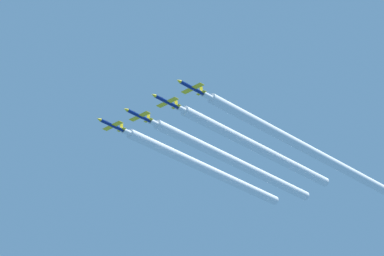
{
  "coord_description": "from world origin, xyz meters",
  "views": [
    {
      "loc": [
        -180.71,
        172.89,
        2.07
      ],
      "look_at": [
        -0.13,
        -17.31,
        141.56
      ],
      "focal_mm": 91.99,
      "sensor_mm": 36.0,
      "label": 1
    }
  ],
  "objects_px": {
    "jet_center": "(138,115)",
    "jet_inner_right": "(111,125)",
    "jet_far_left": "(191,87)",
    "jet_inner_left": "(166,101)"
  },
  "relations": [
    {
      "from": "jet_inner_left",
      "to": "jet_center",
      "type": "xyz_separation_m",
      "value": [
        11.41,
        0.13,
        -0.33
      ]
    },
    {
      "from": "jet_inner_left",
      "to": "jet_inner_right",
      "type": "xyz_separation_m",
      "value": [
        22.42,
        0.85,
        0.25
      ]
    },
    {
      "from": "jet_far_left",
      "to": "jet_inner_left",
      "type": "bearing_deg",
      "value": -2.98
    },
    {
      "from": "jet_inner_left",
      "to": "jet_inner_right",
      "type": "relative_size",
      "value": 1.0
    },
    {
      "from": "jet_center",
      "to": "jet_inner_right",
      "type": "bearing_deg",
      "value": 3.75
    },
    {
      "from": "jet_inner_right",
      "to": "jet_center",
      "type": "bearing_deg",
      "value": -176.25
    },
    {
      "from": "jet_far_left",
      "to": "jet_center",
      "type": "bearing_deg",
      "value": -1.08
    },
    {
      "from": "jet_center",
      "to": "jet_inner_left",
      "type": "bearing_deg",
      "value": -179.34
    },
    {
      "from": "jet_far_left",
      "to": "jet_inner_right",
      "type": "distance_m",
      "value": 32.92
    },
    {
      "from": "jet_inner_left",
      "to": "jet_inner_right",
      "type": "distance_m",
      "value": 22.44
    }
  ]
}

